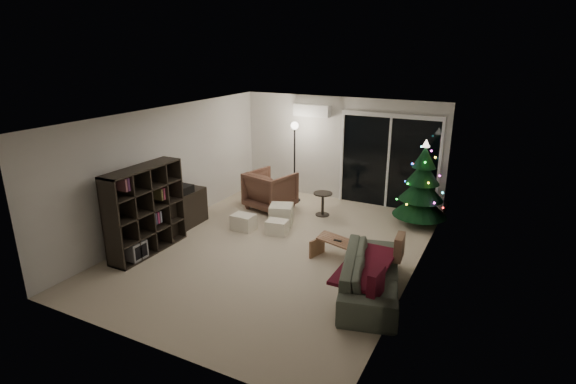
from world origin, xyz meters
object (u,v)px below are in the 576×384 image
object	(u,v)px
bookshelf	(137,208)
media_cabinet	(182,210)
christmas_tree	(422,183)
coffee_table	(345,252)
armchair	(270,190)
sofa	(371,275)

from	to	relation	value
bookshelf	media_cabinet	xyz separation A→B (m)	(0.00, 1.20, -0.43)
media_cabinet	christmas_tree	world-z (taller)	christmas_tree
bookshelf	coffee_table	size ratio (longest dim) A/B	1.41
christmas_tree	media_cabinet	bearing A→B (deg)	-151.17
coffee_table	bookshelf	bearing A→B (deg)	-144.73
media_cabinet	armchair	distance (m)	2.13
bookshelf	christmas_tree	distance (m)	5.67
bookshelf	media_cabinet	distance (m)	1.27
media_cabinet	armchair	world-z (taller)	armchair
sofa	media_cabinet	bearing A→B (deg)	65.87
bookshelf	sofa	world-z (taller)	bookshelf
coffee_table	christmas_tree	size ratio (longest dim) A/B	0.62
bookshelf	sofa	bearing A→B (deg)	25.67
sofa	coffee_table	xyz separation A→B (m)	(-0.72, 0.82, -0.13)
bookshelf	christmas_tree	size ratio (longest dim) A/B	0.88
bookshelf	coffee_table	distance (m)	3.85
sofa	coffee_table	bearing A→B (deg)	27.08
sofa	coffee_table	size ratio (longest dim) A/B	1.85
armchair	christmas_tree	bearing A→B (deg)	-156.39
bookshelf	media_cabinet	world-z (taller)	bookshelf
coffee_table	media_cabinet	bearing A→B (deg)	-163.10
armchair	christmas_tree	xyz separation A→B (m)	(3.29, 0.58, 0.47)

